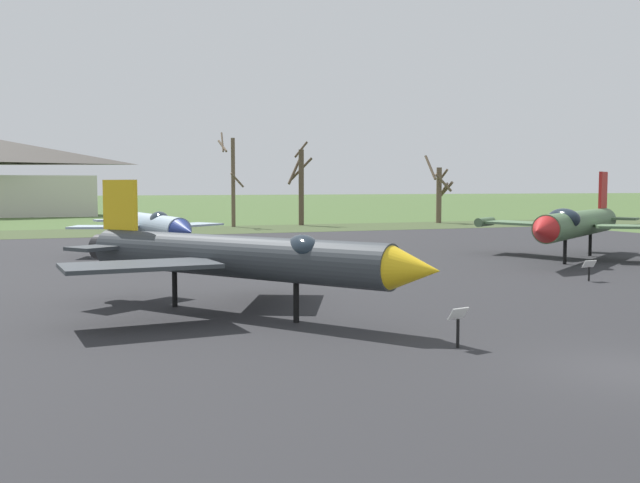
{
  "coord_description": "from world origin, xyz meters",
  "views": [
    {
      "loc": [
        -12.16,
        -12.22,
        4.08
      ],
      "look_at": [
        -0.37,
        18.14,
        1.61
      ],
      "focal_mm": 41.47,
      "sensor_mm": 36.0,
      "label": 1
    }
  ],
  "objects_px": {
    "info_placard_rear_right": "(190,256)",
    "info_placard_rear_left": "(589,268)",
    "jet_fighter_front_left": "(237,256)",
    "jet_fighter_rear_left": "(578,223)",
    "jet_fighter_rear_right": "(154,225)",
    "info_placard_front_left": "(458,323)"
  },
  "relations": [
    {
      "from": "info_placard_front_left",
      "to": "info_placard_rear_left",
      "type": "relative_size",
      "value": 1.13
    },
    {
      "from": "info_placard_rear_left",
      "to": "info_placard_rear_right",
      "type": "xyz_separation_m",
      "value": [
        -14.72,
        11.17,
        0.0
      ]
    },
    {
      "from": "info_placard_rear_left",
      "to": "info_placard_rear_right",
      "type": "height_order",
      "value": "info_placard_rear_right"
    },
    {
      "from": "jet_fighter_front_left",
      "to": "info_placard_front_left",
      "type": "bearing_deg",
      "value": -58.95
    },
    {
      "from": "info_placard_front_left",
      "to": "info_placard_rear_left",
      "type": "xyz_separation_m",
      "value": [
        12.03,
        9.08,
        -0.06
      ]
    },
    {
      "from": "jet_fighter_front_left",
      "to": "jet_fighter_rear_left",
      "type": "distance_m",
      "value": 23.54
    },
    {
      "from": "info_placard_front_left",
      "to": "info_placard_rear_left",
      "type": "bearing_deg",
      "value": 37.03
    },
    {
      "from": "jet_fighter_front_left",
      "to": "info_placard_rear_right",
      "type": "relative_size",
      "value": 12.53
    },
    {
      "from": "info_placard_front_left",
      "to": "jet_fighter_rear_left",
      "type": "distance_m",
      "value": 23.94
    },
    {
      "from": "jet_fighter_rear_right",
      "to": "jet_fighter_front_left",
      "type": "bearing_deg",
      "value": -91.39
    },
    {
      "from": "jet_fighter_rear_left",
      "to": "info_placard_rear_right",
      "type": "bearing_deg",
      "value": 168.85
    },
    {
      "from": "jet_fighter_rear_left",
      "to": "jet_fighter_rear_right",
      "type": "bearing_deg",
      "value": 153.33
    },
    {
      "from": "jet_fighter_rear_left",
      "to": "jet_fighter_rear_right",
      "type": "xyz_separation_m",
      "value": [
        -20.94,
        10.52,
        -0.19
      ]
    },
    {
      "from": "jet_fighter_rear_left",
      "to": "info_placard_rear_right",
      "type": "relative_size",
      "value": 13.29
    },
    {
      "from": "info_placard_rear_left",
      "to": "jet_fighter_rear_right",
      "type": "distance_m",
      "value": 23.55
    },
    {
      "from": "info_placard_rear_right",
      "to": "info_placard_rear_left",
      "type": "bearing_deg",
      "value": -37.2
    },
    {
      "from": "info_placard_front_left",
      "to": "info_placard_rear_right",
      "type": "relative_size",
      "value": 1.11
    },
    {
      "from": "jet_fighter_front_left",
      "to": "jet_fighter_rear_left",
      "type": "relative_size",
      "value": 0.94
    },
    {
      "from": "jet_fighter_rear_left",
      "to": "jet_fighter_rear_right",
      "type": "distance_m",
      "value": 23.43
    },
    {
      "from": "jet_fighter_rear_left",
      "to": "jet_fighter_rear_right",
      "type": "relative_size",
      "value": 0.93
    },
    {
      "from": "info_placard_front_left",
      "to": "info_placard_rear_right",
      "type": "bearing_deg",
      "value": 97.56
    },
    {
      "from": "info_placard_rear_left",
      "to": "jet_fighter_rear_right",
      "type": "height_order",
      "value": "jet_fighter_rear_right"
    }
  ]
}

